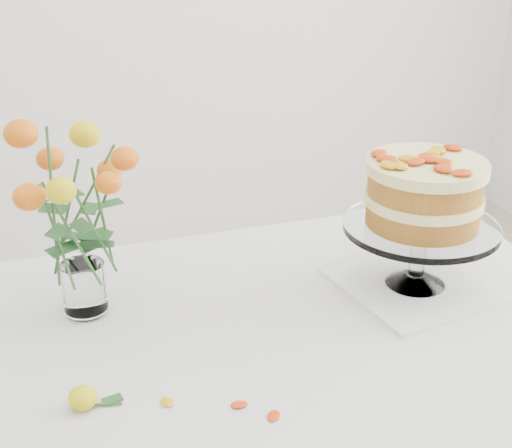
{
  "coord_description": "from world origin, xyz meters",
  "views": [
    {
      "loc": [
        -0.27,
        -0.96,
        1.44
      ],
      "look_at": [
        0.1,
        0.15,
        0.91
      ],
      "focal_mm": 50.0,
      "sensor_mm": 36.0,
      "label": 1
    }
  ],
  "objects": [
    {
      "name": "table",
      "position": [
        0.0,
        0.0,
        0.67
      ],
      "size": [
        1.43,
        0.93,
        0.76
      ],
      "color": "tan",
      "rests_on": "ground"
    },
    {
      "name": "napkin",
      "position": [
        0.41,
        0.09,
        0.76
      ],
      "size": [
        0.31,
        0.31,
        0.01
      ],
      "primitive_type": "cube",
      "rotation": [
        0.0,
        0.0,
        0.15
      ],
      "color": "white",
      "rests_on": "table"
    },
    {
      "name": "cake_stand",
      "position": [
        0.41,
        0.09,
        0.94
      ],
      "size": [
        0.29,
        0.29,
        0.26
      ],
      "rotation": [
        0.0,
        0.0,
        -0.31
      ],
      "color": "silver",
      "rests_on": "napkin"
    },
    {
      "name": "rose_vase",
      "position": [
        -0.2,
        0.2,
        0.99
      ],
      "size": [
        0.3,
        0.3,
        0.4
      ],
      "rotation": [
        0.0,
        0.0,
        -0.2
      ],
      "color": "silver",
      "rests_on": "table"
    },
    {
      "name": "loose_rose_near",
      "position": [
        -0.24,
        -0.07,
        0.77
      ],
      "size": [
        0.08,
        0.04,
        0.04
      ],
      "rotation": [
        0.0,
        0.0,
        -0.23
      ],
      "color": "yellow",
      "rests_on": "table"
    },
    {
      "name": "stray_petal_a",
      "position": [
        -0.12,
        -0.1,
        0.76
      ],
      "size": [
        0.03,
        0.02,
        0.0
      ],
      "primitive_type": "ellipsoid",
      "color": "#DB9D0D",
      "rests_on": "table"
    },
    {
      "name": "stray_petal_b",
      "position": [
        -0.02,
        -0.14,
        0.76
      ],
      "size": [
        0.03,
        0.02,
        0.0
      ],
      "primitive_type": "ellipsoid",
      "color": "#DB9D0D",
      "rests_on": "table"
    },
    {
      "name": "stray_petal_c",
      "position": [
        0.02,
        -0.18,
        0.76
      ],
      "size": [
        0.03,
        0.02,
        0.0
      ],
      "primitive_type": "ellipsoid",
      "color": "#DB9D0D",
      "rests_on": "table"
    }
  ]
}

